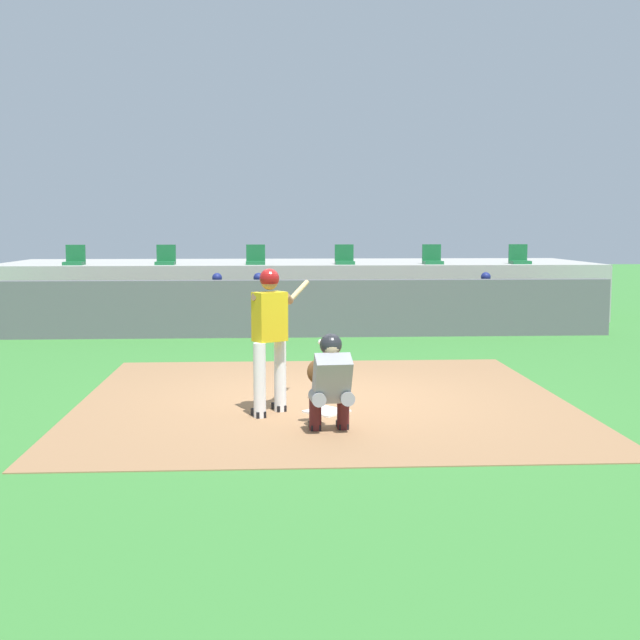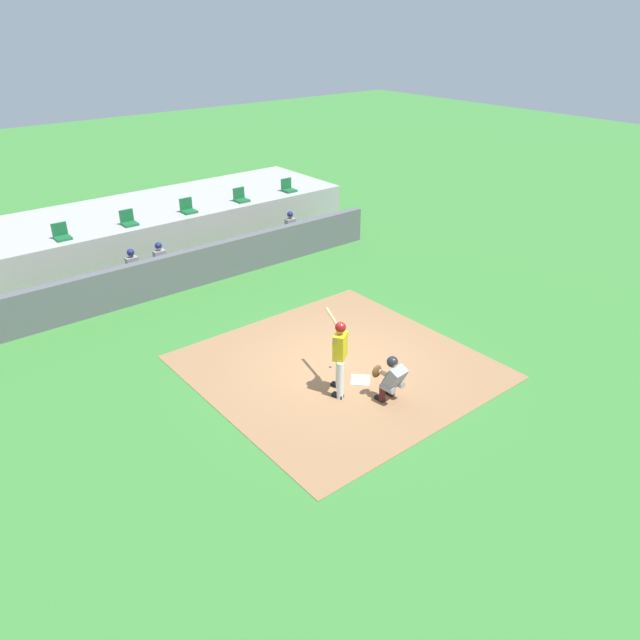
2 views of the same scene
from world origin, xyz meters
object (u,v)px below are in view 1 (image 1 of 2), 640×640
stadium_seat_1 (166,259)px  stadium_seat_4 (432,259)px  stadium_seat_5 (519,258)px  stadium_seat_0 (75,259)px  home_plate (327,411)px  catcher_crouched (330,379)px  dugout_player_0 (217,302)px  dugout_player_1 (258,302)px  dugout_player_2 (487,300)px  batter_at_plate (271,331)px  stadium_seat_3 (345,259)px  stadium_seat_2 (256,259)px

stadium_seat_1 → stadium_seat_4: 6.50m
stadium_seat_1 → stadium_seat_5: size_ratio=1.00×
stadium_seat_0 → home_plate: bearing=-62.0°
catcher_crouched → dugout_player_0: dugout_player_0 is taller
home_plate → dugout_player_1: 8.23m
dugout_player_1 → dugout_player_2: bearing=0.0°
dugout_player_1 → stadium_seat_5: stadium_seat_5 is taller
catcher_crouched → dugout_player_0: bearing=101.6°
stadium_seat_1 → dugout_player_1: bearing=-41.9°
home_plate → stadium_seat_5: 11.63m
dugout_player_2 → stadium_seat_4: (-0.85, 2.03, 0.86)m
home_plate → catcher_crouched: catcher_crouched is taller
dugout_player_1 → catcher_crouched: bearing=-84.0°
dugout_player_0 → stadium_seat_4: bearing=21.6°
stadium_seat_4 → stadium_seat_5: same height
dugout_player_1 → dugout_player_2: size_ratio=1.00×
batter_at_plate → dugout_player_2: size_ratio=1.39×
stadium_seat_3 → stadium_seat_4: size_ratio=1.00×
stadium_seat_5 → stadium_seat_1: bearing=180.0°
catcher_crouched → stadium_seat_1: size_ratio=4.04×
stadium_seat_3 → stadium_seat_4: 2.17m
dugout_player_1 → stadium_seat_1: bearing=138.1°
stadium_seat_2 → stadium_seat_4: 4.33m
dugout_player_2 → dugout_player_0: bearing=180.0°
home_plate → stadium_seat_1: stadium_seat_1 is taller
batter_at_plate → dugout_player_2: (4.78, 8.18, -0.36)m
batter_at_plate → dugout_player_2: 9.48m
stadium_seat_1 → batter_at_plate: bearing=-75.9°
catcher_crouched → stadium_seat_5: (5.44, 11.16, 0.93)m
stadium_seat_5 → stadium_seat_0: bearing=180.0°
dugout_player_0 → stadium_seat_5: (7.31, 2.03, 0.86)m
home_plate → stadium_seat_0: size_ratio=0.92×
batter_at_plate → dugout_player_0: (-1.21, 8.18, -0.36)m
dugout_player_2 → stadium_seat_4: 2.37m
batter_at_plate → stadium_seat_3: 10.38m
batter_at_plate → dugout_player_2: batter_at_plate is taller
dugout_player_1 → stadium_seat_5: size_ratio=2.71×
catcher_crouched → stadium_seat_3: stadium_seat_3 is taller
catcher_crouched → stadium_seat_4: bearing=73.6°
dugout_player_1 → stadium_seat_1: stadium_seat_1 is taller
home_plate → stadium_seat_4: 10.79m
dugout_player_1 → stadium_seat_3: (2.07, 2.03, 0.86)m
home_plate → dugout_player_2: size_ratio=0.34×
home_plate → stadium_seat_5: stadium_seat_5 is taller
stadium_seat_4 → stadium_seat_0: bearing=180.0°
dugout_player_0 → stadium_seat_4: size_ratio=2.71×
home_plate → dugout_player_1: bearing=96.9°
home_plate → stadium_seat_4: bearing=72.3°
home_plate → stadium_seat_0: 11.63m
home_plate → dugout_player_0: bearing=103.1°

